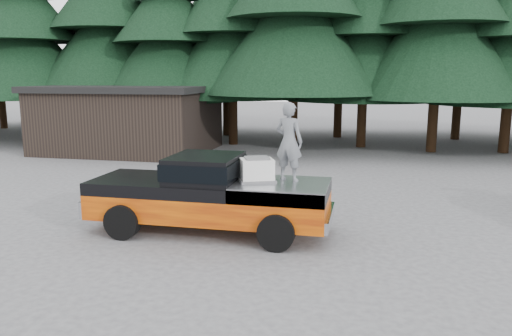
% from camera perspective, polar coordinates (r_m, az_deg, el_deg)
% --- Properties ---
extents(ground, '(120.00, 120.00, 0.00)m').
position_cam_1_polar(ground, '(12.27, -1.28, -7.64)').
color(ground, '#47484A').
rests_on(ground, ground).
extents(pickup_truck, '(6.00, 2.04, 1.33)m').
position_cam_1_polar(pickup_truck, '(12.36, -5.32, -4.32)').
color(pickup_truck, '#DF6006').
rests_on(pickup_truck, ground).
extents(truck_cab, '(1.66, 1.90, 0.59)m').
position_cam_1_polar(truck_cab, '(12.18, -5.85, 0.07)').
color(truck_cab, black).
rests_on(truck_cab, pickup_truck).
extents(air_compressor, '(0.94, 0.86, 0.52)m').
position_cam_1_polar(air_compressor, '(11.91, 0.12, -0.29)').
color(air_compressor, silver).
rests_on(air_compressor, pickup_truck).
extents(man_on_bed, '(0.79, 0.63, 1.88)m').
position_cam_1_polar(man_on_bed, '(11.93, 3.78, 3.03)').
color(man_on_bed, slate).
rests_on(man_on_bed, pickup_truck).
extents(utility_building, '(8.40, 6.40, 3.30)m').
position_cam_1_polar(utility_building, '(26.22, -14.27, 5.54)').
color(utility_building, black).
rests_on(utility_building, ground).
extents(treeline, '(60.15, 16.05, 17.50)m').
position_cam_1_polar(treeline, '(28.86, 8.18, 18.25)').
color(treeline, black).
rests_on(treeline, ground).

